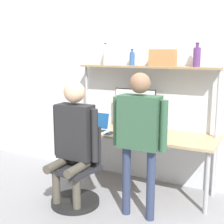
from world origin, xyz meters
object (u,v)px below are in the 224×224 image
object	(u,v)px
office_chair	(77,180)
person_standing	(139,128)
laptop	(97,125)
storage_box	(163,58)
person_seated	(74,134)
monitor	(135,107)
cell_phone	(110,133)
bottle_blue	(132,58)
bottle_purple	(197,57)
bottle_clear	(105,56)

from	to	relation	value
office_chair	person_standing	world-z (taller)	person_standing
laptop	storage_box	size ratio (longest dim) A/B	1.04
office_chair	storage_box	world-z (taller)	storage_box
laptop	person_seated	size ratio (longest dim) A/B	0.22
monitor	cell_phone	world-z (taller)	monitor
bottle_blue	bottle_purple	bearing A→B (deg)	0.00
cell_phone	laptop	bearing A→B (deg)	158.65
office_chair	bottle_purple	bearing A→B (deg)	39.50
bottle_clear	bottle_blue	world-z (taller)	bottle_clear
bottle_blue	office_chair	bearing A→B (deg)	-106.90
monitor	cell_phone	bearing A→B (deg)	-117.99
cell_phone	bottle_blue	xyz separation A→B (m)	(0.11, 0.41, 0.91)
cell_phone	bottle_clear	size ratio (longest dim) A/B	0.51
cell_phone	person_seated	distance (m)	0.57
cell_phone	person_seated	world-z (taller)	person_seated
bottle_blue	person_seated	bearing A→B (deg)	-106.57
monitor	bottle_blue	world-z (taller)	bottle_blue
laptop	office_chair	world-z (taller)	laptop
office_chair	person_standing	distance (m)	1.02
monitor	laptop	bearing A→B (deg)	-147.98
bottle_purple	storage_box	size ratio (longest dim) A/B	0.91
office_chair	bottle_clear	distance (m)	1.68
laptop	bottle_blue	size ratio (longest dim) A/B	1.50
bottle_clear	laptop	bearing A→B (deg)	-80.83
monitor	person_standing	world-z (taller)	person_standing
laptop	cell_phone	xyz separation A→B (m)	(0.23, -0.09, -0.06)
person_standing	storage_box	size ratio (longest dim) A/B	5.03
person_standing	bottle_blue	bearing A→B (deg)	118.47
laptop	bottle_purple	xyz separation A→B (m)	(1.17, 0.32, 0.88)
monitor	office_chair	xyz separation A→B (m)	(-0.35, -0.85, -0.76)
cell_phone	person_seated	xyz separation A→B (m)	(-0.17, -0.54, 0.10)
office_chair	person_seated	bearing A→B (deg)	-99.20
bottle_blue	person_standing	bearing A→B (deg)	-61.53
person_standing	bottle_purple	xyz separation A→B (m)	(0.35, 0.87, 0.71)
laptop	person_seated	xyz separation A→B (m)	(0.06, -0.63, 0.04)
storage_box	cell_phone	bearing A→B (deg)	-141.89
person_standing	bottle_purple	bearing A→B (deg)	67.98
laptop	bottle_purple	bearing A→B (deg)	15.34
cell_phone	bottle_blue	distance (m)	1.01
office_chair	laptop	bearing A→B (deg)	96.41
cell_phone	office_chair	distance (m)	0.70
person_standing	storage_box	xyz separation A→B (m)	(-0.06, 0.87, 0.69)
person_standing	bottle_clear	bearing A→B (deg)	134.81
monitor	laptop	xyz separation A→B (m)	(-0.42, -0.26, -0.23)
monitor	bottle_purple	xyz separation A→B (m)	(0.75, 0.06, 0.65)
storage_box	bottle_blue	bearing A→B (deg)	-180.00
monitor	bottle_clear	size ratio (longest dim) A/B	1.93
person_standing	storage_box	bearing A→B (deg)	94.01
laptop	cell_phone	bearing A→B (deg)	-21.35
laptop	storage_box	distance (m)	1.19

